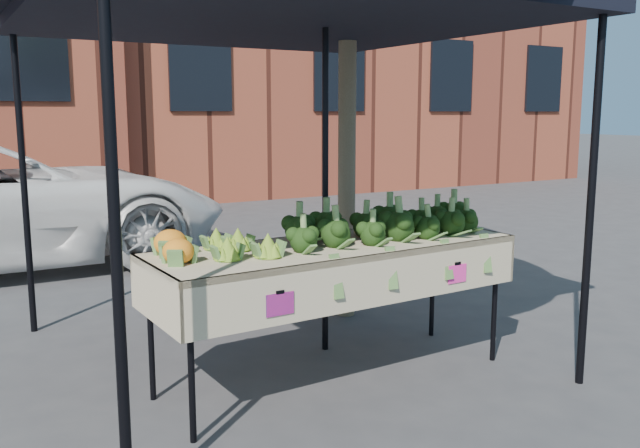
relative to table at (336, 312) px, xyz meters
The scene contains 8 objects.
ground 0.50m from the table, behind, with size 90.00×90.00×0.00m, color #353538.
table is the anchor object (origin of this frame).
canopy 1.10m from the table, 101.85° to the left, with size 3.16×3.16×2.74m, color black, non-canonical shape.
broccoli_heap 0.69m from the table, ahead, with size 1.59×0.56×0.25m, color black.
romanesco_cluster 0.86m from the table, behind, with size 0.42×0.56×0.19m, color #A2BA3A.
cauliflower_pair 1.17m from the table, behind, with size 0.22×0.42×0.17m, color orange.
street_tree 2.20m from the table, 54.88° to the left, with size 2.16×2.16×4.25m, color #1E4C14, non-canonical shape.
building_right 14.73m from the table, 61.55° to the left, with size 12.00×8.00×8.50m, color brown.
Camera 1 is at (-1.99, -3.62, 1.73)m, focal length 38.01 mm.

